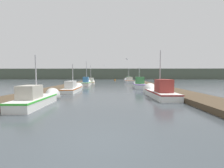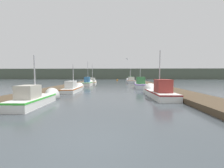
# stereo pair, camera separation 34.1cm
# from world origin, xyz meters

# --- Properties ---
(ground_plane) EXTENTS (200.00, 200.00, 0.00)m
(ground_plane) POSITION_xyz_m (0.00, 0.00, 0.00)
(ground_plane) COLOR #3D4449
(dock_left) EXTENTS (2.78, 40.00, 0.36)m
(dock_left) POSITION_xyz_m (-6.85, 16.00, 0.18)
(dock_left) COLOR #4C3D2B
(dock_left) RESTS_ON ground_plane
(dock_right) EXTENTS (2.78, 40.00, 0.36)m
(dock_right) POSITION_xyz_m (6.85, 16.00, 0.18)
(dock_right) COLOR #4C3D2B
(dock_right) RESTS_ON ground_plane
(distant_shore_ridge) EXTENTS (120.00, 16.00, 4.57)m
(distant_shore_ridge) POSITION_xyz_m (0.00, 67.78, 2.28)
(distant_shore_ridge) COLOR #4C5647
(distant_shore_ridge) RESTS_ON ground_plane
(fishing_boat_0) EXTENTS (1.44, 4.99, 3.60)m
(fishing_boat_0) POSITION_xyz_m (-4.57, 5.65, 0.43)
(fishing_boat_0) COLOR silver
(fishing_boat_0) RESTS_ON ground_plane
(fishing_boat_1) EXTENTS (1.79, 6.05, 4.60)m
(fishing_boat_1) POSITION_xyz_m (4.49, 9.52, 0.45)
(fishing_boat_1) COLOR silver
(fishing_boat_1) RESTS_ON ground_plane
(fishing_boat_2) EXTENTS (1.53, 5.91, 3.63)m
(fishing_boat_2) POSITION_xyz_m (-4.41, 13.63, 0.39)
(fishing_boat_2) COLOR silver
(fishing_boat_2) RESTS_ON ground_plane
(fishing_boat_3) EXTENTS (1.80, 5.03, 3.46)m
(fishing_boat_3) POSITION_xyz_m (4.24, 18.60, 0.52)
(fishing_boat_3) COLOR silver
(fishing_boat_3) RESTS_ON ground_plane
(fishing_boat_4) EXTENTS (1.55, 5.15, 4.73)m
(fishing_boat_4) POSITION_xyz_m (-4.63, 23.45, 0.50)
(fishing_boat_4) COLOR silver
(fishing_boat_4) RESTS_ON ground_plane
(fishing_boat_5) EXTENTS (1.85, 4.98, 4.54)m
(fishing_boat_5) POSITION_xyz_m (-4.55, 28.07, 0.40)
(fishing_boat_5) COLOR silver
(fishing_boat_5) RESTS_ON ground_plane
(fishing_boat_6) EXTENTS (2.13, 5.20, 3.96)m
(fishing_boat_6) POSITION_xyz_m (4.07, 33.35, 0.44)
(fishing_boat_6) COLOR silver
(fishing_boat_6) RESTS_ON ground_plane
(fishing_boat_7) EXTENTS (2.05, 5.57, 3.64)m
(fishing_boat_7) POSITION_xyz_m (4.35, 38.38, 0.38)
(fishing_boat_7) COLOR silver
(fishing_boat_7) RESTS_ON ground_plane
(mooring_piling_0) EXTENTS (0.30, 0.30, 1.32)m
(mooring_piling_0) POSITION_xyz_m (-5.31, 30.82, 0.67)
(mooring_piling_0) COLOR #473523
(mooring_piling_0) RESTS_ON ground_plane
(mooring_piling_1) EXTENTS (0.36, 0.36, 1.20)m
(mooring_piling_1) POSITION_xyz_m (5.36, 10.36, 0.61)
(mooring_piling_1) COLOR #473523
(mooring_piling_1) RESTS_ON ground_plane
(channel_buoy) EXTENTS (0.57, 0.57, 1.07)m
(channel_buoy) POSITION_xyz_m (0.76, 45.60, 0.16)
(channel_buoy) COLOR #BF6513
(channel_buoy) RESTS_ON ground_plane
(seagull_lead) EXTENTS (0.44, 0.50, 0.12)m
(seagull_lead) POSITION_xyz_m (2.05, 14.18, 3.89)
(seagull_lead) COLOR white
(seagull_1) EXTENTS (0.50, 0.43, 0.12)m
(seagull_1) POSITION_xyz_m (-1.37, 26.70, 3.85)
(seagull_1) COLOR white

